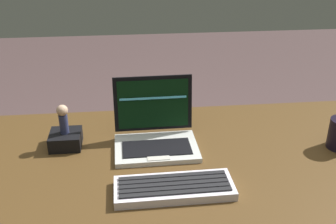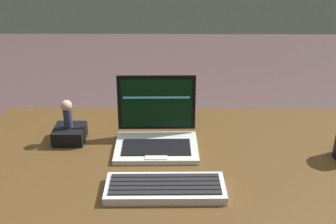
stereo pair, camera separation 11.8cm
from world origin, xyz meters
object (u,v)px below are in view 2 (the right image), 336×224
Objects in this scene: figurine at (67,112)px; figurine_stand at (70,134)px; laptop_front at (156,133)px; external_keyboard at (165,188)px.

figurine_stand is at bearing 0.00° from figurine.
laptop_front is 0.24m from external_keyboard.
figurine_stand is (-0.27, 0.03, -0.02)m from laptop_front.
external_keyboard is at bearing -41.17° from figurine_stand.
figurine_stand is 0.07m from figurine.
figurine_stand is at bearing 174.63° from laptop_front.
laptop_front is 0.27m from figurine_stand.
figurine is at bearing 0.00° from figurine_stand.
external_keyboard is (0.03, -0.24, -0.03)m from laptop_front.
laptop_front reaches higher than external_keyboard.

